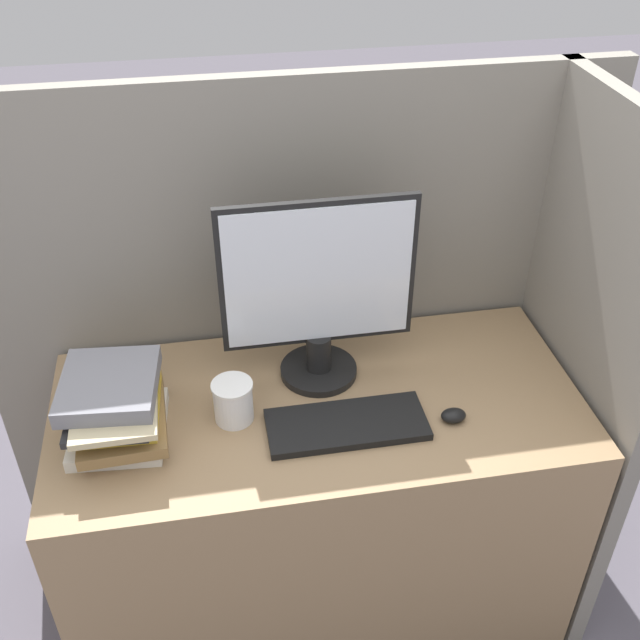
% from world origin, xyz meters
% --- Properties ---
extents(cubicle_panel_rear, '(1.73, 0.04, 1.50)m').
position_xyz_m(cubicle_panel_rear, '(0.00, 0.66, 0.75)').
color(cubicle_panel_rear, gray).
rests_on(cubicle_panel_rear, ground_plane).
extents(cubicle_panel_right, '(0.04, 0.69, 1.50)m').
position_xyz_m(cubicle_panel_right, '(0.70, 0.34, 0.75)').
color(cubicle_panel_right, gray).
rests_on(cubicle_panel_right, ground_plane).
extents(desk, '(1.33, 0.63, 0.78)m').
position_xyz_m(desk, '(0.00, 0.31, 0.39)').
color(desk, '#937551').
rests_on(desk, ground_plane).
extents(monitor, '(0.48, 0.20, 0.50)m').
position_xyz_m(monitor, '(0.02, 0.43, 1.02)').
color(monitor, black).
rests_on(monitor, desk).
extents(keyboard, '(0.39, 0.16, 0.02)m').
position_xyz_m(keyboard, '(0.05, 0.21, 0.79)').
color(keyboard, black).
rests_on(keyboard, desk).
extents(mouse, '(0.06, 0.05, 0.03)m').
position_xyz_m(mouse, '(0.31, 0.19, 0.79)').
color(mouse, black).
rests_on(mouse, desk).
extents(coffee_cup, '(0.10, 0.10, 0.11)m').
position_xyz_m(coffee_cup, '(-0.21, 0.29, 0.83)').
color(coffee_cup, white).
rests_on(coffee_cup, desk).
extents(book_stack, '(0.24, 0.30, 0.17)m').
position_xyz_m(book_stack, '(-0.48, 0.29, 0.86)').
color(book_stack, silver).
rests_on(book_stack, desk).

